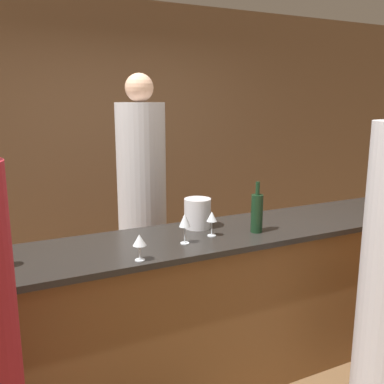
% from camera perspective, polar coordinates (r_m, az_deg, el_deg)
% --- Properties ---
extents(ground_plane, '(14.00, 14.00, 0.00)m').
position_cam_1_polar(ground_plane, '(3.11, 1.69, -23.70)').
color(ground_plane, brown).
extents(back_wall, '(8.00, 0.06, 2.80)m').
position_cam_1_polar(back_wall, '(4.49, -10.75, 6.53)').
color(back_wall, brown).
rests_on(back_wall, ground_plane).
extents(bar_counter, '(3.55, 0.63, 1.01)m').
position_cam_1_polar(bar_counter, '(2.84, 1.76, -15.35)').
color(bar_counter, brown).
rests_on(bar_counter, ground_plane).
extents(bartender, '(0.37, 0.37, 2.02)m').
position_cam_1_polar(bartender, '(3.37, -6.63, -3.09)').
color(bartender, '#B2B2B7').
rests_on(bartender, ground_plane).
extents(wine_bottle_0, '(0.07, 0.07, 0.32)m').
position_cam_1_polar(wine_bottle_0, '(2.68, 8.65, -2.72)').
color(wine_bottle_0, black).
rests_on(wine_bottle_0, bar_counter).
extents(ice_bucket, '(0.17, 0.17, 0.19)m').
position_cam_1_polar(ice_bucket, '(2.75, 0.74, -2.83)').
color(ice_bucket, silver).
rests_on(ice_bucket, bar_counter).
extents(wine_glass_0, '(0.08, 0.08, 0.15)m').
position_cam_1_polar(wine_glass_0, '(2.31, -23.88, -6.41)').
color(wine_glass_0, silver).
rests_on(wine_glass_0, bar_counter).
extents(wine_glass_1, '(0.07, 0.07, 0.14)m').
position_cam_1_polar(wine_glass_1, '(2.20, -7.03, -6.49)').
color(wine_glass_1, silver).
rests_on(wine_glass_1, bar_counter).
extents(wine_glass_3, '(0.06, 0.06, 0.15)m').
position_cam_1_polar(wine_glass_3, '(2.58, 2.65, -3.44)').
color(wine_glass_3, silver).
rests_on(wine_glass_3, bar_counter).
extents(wine_glass_4, '(0.07, 0.07, 0.18)m').
position_cam_1_polar(wine_glass_4, '(2.43, -0.97, -3.90)').
color(wine_glass_4, silver).
rests_on(wine_glass_4, bar_counter).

